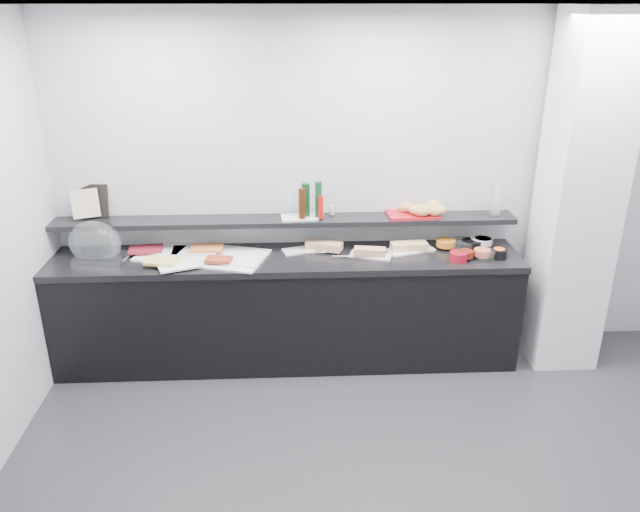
{
  "coord_description": "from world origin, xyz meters",
  "views": [
    {
      "loc": [
        -0.65,
        -2.74,
        2.72
      ],
      "look_at": [
        -0.45,
        1.45,
        1.0
      ],
      "focal_mm": 35.0,
      "sensor_mm": 36.0,
      "label": 1
    }
  ],
  "objects_px": {
    "sandwich_plate_mid": "(371,255)",
    "condiment_tray": "(300,217)",
    "carafe": "(496,198)",
    "framed_print": "(95,201)",
    "bread_tray": "(412,214)",
    "cloche_base": "(103,258)"
  },
  "relations": [
    {
      "from": "cloche_base",
      "to": "bread_tray",
      "type": "height_order",
      "value": "bread_tray"
    },
    {
      "from": "sandwich_plate_mid",
      "to": "framed_print",
      "type": "distance_m",
      "value": 2.18
    },
    {
      "from": "sandwich_plate_mid",
      "to": "carafe",
      "type": "distance_m",
      "value": 1.08
    },
    {
      "from": "framed_print",
      "to": "carafe",
      "type": "xyz_separation_m",
      "value": [
        3.12,
        -0.13,
        0.02
      ]
    },
    {
      "from": "framed_print",
      "to": "condiment_tray",
      "type": "bearing_deg",
      "value": 0.84
    },
    {
      "from": "sandwich_plate_mid",
      "to": "bread_tray",
      "type": "xyz_separation_m",
      "value": [
        0.35,
        0.24,
        0.25
      ]
    },
    {
      "from": "sandwich_plate_mid",
      "to": "bread_tray",
      "type": "distance_m",
      "value": 0.5
    },
    {
      "from": "sandwich_plate_mid",
      "to": "cloche_base",
      "type": "bearing_deg",
      "value": -162.92
    },
    {
      "from": "sandwich_plate_mid",
      "to": "framed_print",
      "type": "xyz_separation_m",
      "value": [
        -2.13,
        0.31,
        0.37
      ]
    },
    {
      "from": "framed_print",
      "to": "carafe",
      "type": "relative_size",
      "value": 0.87
    },
    {
      "from": "sandwich_plate_mid",
      "to": "condiment_tray",
      "type": "distance_m",
      "value": 0.63
    },
    {
      "from": "bread_tray",
      "to": "carafe",
      "type": "relative_size",
      "value": 1.33
    },
    {
      "from": "framed_print",
      "to": "bread_tray",
      "type": "distance_m",
      "value": 2.49
    },
    {
      "from": "condiment_tray",
      "to": "framed_print",
      "type": "bearing_deg",
      "value": 171.58
    },
    {
      "from": "condiment_tray",
      "to": "bread_tray",
      "type": "height_order",
      "value": "bread_tray"
    },
    {
      "from": "framed_print",
      "to": "sandwich_plate_mid",
      "type": "bearing_deg",
      "value": -3.67
    },
    {
      "from": "cloche_base",
      "to": "framed_print",
      "type": "bearing_deg",
      "value": 118.82
    },
    {
      "from": "sandwich_plate_mid",
      "to": "carafe",
      "type": "bearing_deg",
      "value": 27.85
    },
    {
      "from": "cloche_base",
      "to": "sandwich_plate_mid",
      "type": "relative_size",
      "value": 1.23
    },
    {
      "from": "sandwich_plate_mid",
      "to": "condiment_tray",
      "type": "xyz_separation_m",
      "value": [
        -0.54,
        0.21,
        0.25
      ]
    },
    {
      "from": "cloche_base",
      "to": "framed_print",
      "type": "height_order",
      "value": "framed_print"
    },
    {
      "from": "cloche_base",
      "to": "bread_tray",
      "type": "relative_size",
      "value": 0.97
    }
  ]
}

